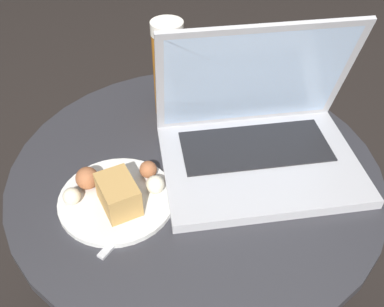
{
  "coord_description": "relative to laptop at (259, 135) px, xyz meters",
  "views": [
    {
      "loc": [
        -0.01,
        -0.58,
        1.05
      ],
      "look_at": [
        -0.01,
        -0.04,
        0.57
      ],
      "focal_mm": 42.0,
      "sensor_mm": 36.0,
      "label": 1
    }
  ],
  "objects": [
    {
      "name": "table",
      "position": [
        -0.11,
        -0.03,
        -0.2
      ],
      "size": [
        0.66,
        0.66,
        0.5
      ],
      "color": "black",
      "rests_on": "ground_plane"
    },
    {
      "name": "snack_plate",
      "position": [
        -0.24,
        -0.11,
        -0.03
      ],
      "size": [
        0.19,
        0.19,
        0.06
      ],
      "color": "silver",
      "rests_on": "table"
    },
    {
      "name": "laptop",
      "position": [
        0.0,
        0.0,
        0.0
      ],
      "size": [
        0.38,
        0.3,
        0.25
      ],
      "color": "#B2B2B7",
      "rests_on": "table"
    },
    {
      "name": "fork",
      "position": [
        -0.2,
        -0.13,
        -0.05
      ],
      "size": [
        0.11,
        0.16,
        0.0
      ],
      "color": "silver",
      "rests_on": "table"
    },
    {
      "name": "beer_glass",
      "position": [
        -0.16,
        0.14,
        0.05
      ],
      "size": [
        0.06,
        0.06,
        0.2
      ],
      "color": "#C6701E",
      "rests_on": "table"
    }
  ]
}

